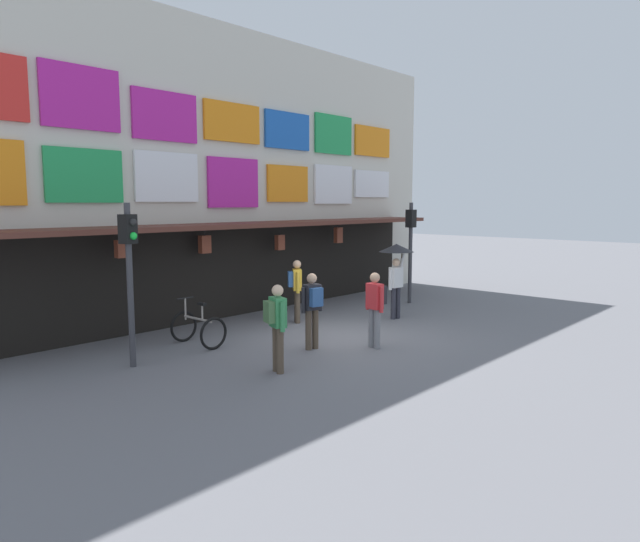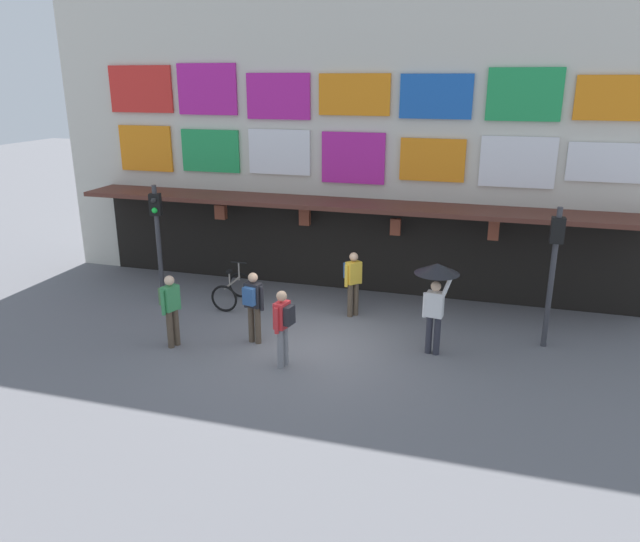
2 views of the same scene
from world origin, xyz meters
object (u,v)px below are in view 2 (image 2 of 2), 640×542
at_px(traffic_light_near, 157,226).
at_px(pedestrian_with_umbrella, 436,283).
at_px(bicycle_parked, 233,290).
at_px(pedestrian_in_red, 253,303).
at_px(pedestrian_in_purple, 283,323).
at_px(pedestrian_in_white, 353,279).
at_px(traffic_light_far, 554,255).
at_px(pedestrian_in_yellow, 171,305).

xyz_separation_m(traffic_light_near, pedestrian_with_umbrella, (7.31, -1.11, -0.50)).
distance_m(bicycle_parked, pedestrian_in_red, 2.67).
xyz_separation_m(bicycle_parked, pedestrian_in_purple, (2.54, -3.05, 0.59)).
relative_size(pedestrian_in_white, pedestrian_with_umbrella, 0.81).
bearing_deg(pedestrian_in_red, traffic_light_near, 153.23).
relative_size(traffic_light_far, pedestrian_in_white, 1.90).
height_order(traffic_light_near, pedestrian_in_purple, traffic_light_near).
distance_m(pedestrian_in_red, pedestrian_in_yellow, 1.83).
height_order(traffic_light_far, pedestrian_in_red, traffic_light_far).
xyz_separation_m(traffic_light_near, bicycle_parked, (1.85, 0.44, -1.75)).
bearing_deg(traffic_light_far, pedestrian_in_white, 173.18).
bearing_deg(pedestrian_in_yellow, pedestrian_in_white, 40.19).
height_order(traffic_light_near, pedestrian_with_umbrella, traffic_light_near).
distance_m(traffic_light_far, pedestrian_in_purple, 6.03).
bearing_deg(traffic_light_near, pedestrian_with_umbrella, -8.61).
bearing_deg(traffic_light_near, traffic_light_far, 0.11).
bearing_deg(traffic_light_near, pedestrian_in_purple, -30.69).
bearing_deg(pedestrian_with_umbrella, pedestrian_in_red, -171.71).
bearing_deg(traffic_light_near, bicycle_parked, 13.51).
height_order(traffic_light_near, pedestrian_in_white, traffic_light_near).
bearing_deg(pedestrian_in_purple, pedestrian_in_yellow, 174.84).
xyz_separation_m(pedestrian_in_white, pedestrian_in_red, (-1.76, -2.25, 0.00)).
distance_m(traffic_light_far, pedestrian_with_umbrella, 2.68).
xyz_separation_m(pedestrian_with_umbrella, pedestrian_in_purple, (-2.92, -1.50, -0.66)).
xyz_separation_m(traffic_light_far, bicycle_parked, (-7.84, 0.43, -1.75)).
distance_m(pedestrian_in_purple, pedestrian_in_yellow, 2.76).
height_order(pedestrian_in_purple, pedestrian_in_yellow, same).
height_order(pedestrian_in_purple, pedestrian_in_red, same).
distance_m(bicycle_parked, pedestrian_in_purple, 4.01).
distance_m(traffic_light_near, pedestrian_in_red, 3.92).
bearing_deg(pedestrian_with_umbrella, pedestrian_in_purple, -152.88).
bearing_deg(pedestrian_in_red, pedestrian_in_purple, -41.26).
bearing_deg(traffic_light_far, traffic_light_near, -179.89).
height_order(pedestrian_in_white, pedestrian_in_purple, same).
relative_size(pedestrian_with_umbrella, pedestrian_in_purple, 1.24).
xyz_separation_m(pedestrian_in_purple, pedestrian_in_yellow, (-2.75, 0.25, 0.00)).
bearing_deg(pedestrian_in_white, pedestrian_in_purple, -102.71).
xyz_separation_m(bicycle_parked, pedestrian_in_white, (3.25, 0.12, 0.59)).
bearing_deg(bicycle_parked, pedestrian_in_purple, -50.21).
height_order(traffic_light_far, pedestrian_in_yellow, traffic_light_far).
distance_m(bicycle_parked, pedestrian_in_yellow, 2.87).
distance_m(pedestrian_with_umbrella, pedestrian_in_yellow, 5.84).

